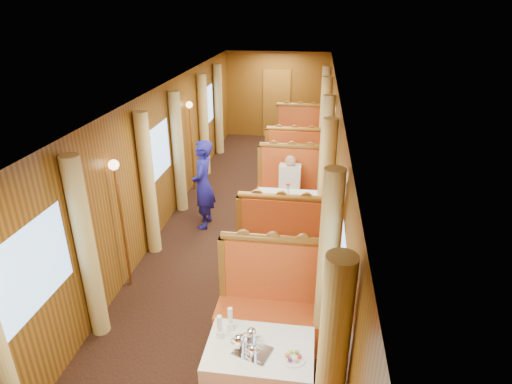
% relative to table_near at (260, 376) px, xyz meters
% --- Properties ---
extents(floor, '(3.00, 12.00, 0.01)m').
position_rel_table_near_xyz_m(floor, '(-0.75, 3.50, -0.38)').
color(floor, black).
rests_on(floor, ground).
extents(ceiling, '(3.00, 12.00, 0.01)m').
position_rel_table_near_xyz_m(ceiling, '(-0.75, 3.50, 2.12)').
color(ceiling, silver).
rests_on(ceiling, wall_left).
extents(wall_far, '(3.00, 0.01, 2.50)m').
position_rel_table_near_xyz_m(wall_far, '(-0.75, 9.50, 0.88)').
color(wall_far, brown).
rests_on(wall_far, floor).
extents(wall_left, '(0.01, 12.00, 2.50)m').
position_rel_table_near_xyz_m(wall_left, '(-2.25, 3.50, 0.88)').
color(wall_left, brown).
rests_on(wall_left, floor).
extents(wall_right, '(0.01, 12.00, 2.50)m').
position_rel_table_near_xyz_m(wall_right, '(0.75, 3.50, 0.88)').
color(wall_right, brown).
rests_on(wall_right, floor).
extents(doorway_far, '(0.80, 0.04, 2.00)m').
position_rel_table_near_xyz_m(doorway_far, '(-0.75, 9.47, 0.62)').
color(doorway_far, '#906021').
rests_on(doorway_far, floor).
extents(table_near, '(1.05, 0.72, 0.75)m').
position_rel_table_near_xyz_m(table_near, '(0.00, 0.00, 0.00)').
color(table_near, white).
rests_on(table_near, floor).
extents(banquette_near_aft, '(1.30, 0.55, 1.34)m').
position_rel_table_near_xyz_m(banquette_near_aft, '(0.00, 1.01, 0.05)').
color(banquette_near_aft, '#AF2B13').
rests_on(banquette_near_aft, floor).
extents(table_mid, '(1.05, 0.72, 0.75)m').
position_rel_table_near_xyz_m(table_mid, '(0.00, 3.50, 0.00)').
color(table_mid, white).
rests_on(table_mid, floor).
extents(banquette_mid_fwd, '(1.30, 0.55, 1.34)m').
position_rel_table_near_xyz_m(banquette_mid_fwd, '(0.00, 2.49, 0.05)').
color(banquette_mid_fwd, '#AF2B13').
rests_on(banquette_mid_fwd, floor).
extents(banquette_mid_aft, '(1.30, 0.55, 1.34)m').
position_rel_table_near_xyz_m(banquette_mid_aft, '(0.00, 4.51, 0.05)').
color(banquette_mid_aft, '#AF2B13').
rests_on(banquette_mid_aft, floor).
extents(table_far, '(1.05, 0.72, 0.75)m').
position_rel_table_near_xyz_m(table_far, '(0.00, 7.00, 0.00)').
color(table_far, white).
rests_on(table_far, floor).
extents(banquette_far_fwd, '(1.30, 0.55, 1.34)m').
position_rel_table_near_xyz_m(banquette_far_fwd, '(0.00, 5.99, 0.05)').
color(banquette_far_fwd, '#AF2B13').
rests_on(banquette_far_fwd, floor).
extents(banquette_far_aft, '(1.30, 0.55, 1.34)m').
position_rel_table_near_xyz_m(banquette_far_aft, '(0.00, 8.01, 0.05)').
color(banquette_far_aft, '#AF2B13').
rests_on(banquette_far_aft, floor).
extents(tea_tray, '(0.40, 0.35, 0.01)m').
position_rel_table_near_xyz_m(tea_tray, '(-0.06, -0.07, 0.38)').
color(tea_tray, silver).
rests_on(tea_tray, table_near).
extents(teapot_left, '(0.20, 0.17, 0.14)m').
position_rel_table_near_xyz_m(teapot_left, '(-0.19, -0.06, 0.45)').
color(teapot_left, silver).
rests_on(teapot_left, tea_tray).
extents(teapot_right, '(0.14, 0.11, 0.11)m').
position_rel_table_near_xyz_m(teapot_right, '(-0.05, -0.13, 0.43)').
color(teapot_right, silver).
rests_on(teapot_right, tea_tray).
extents(teapot_back, '(0.17, 0.13, 0.14)m').
position_rel_table_near_xyz_m(teapot_back, '(-0.09, 0.05, 0.44)').
color(teapot_back, silver).
rests_on(teapot_back, tea_tray).
extents(fruit_plate, '(0.23, 0.23, 0.05)m').
position_rel_table_near_xyz_m(fruit_plate, '(0.33, -0.10, 0.39)').
color(fruit_plate, white).
rests_on(fruit_plate, table_near).
extents(cup_inboard, '(0.08, 0.08, 0.26)m').
position_rel_table_near_xyz_m(cup_inboard, '(-0.41, 0.08, 0.48)').
color(cup_inboard, white).
rests_on(cup_inboard, table_near).
extents(cup_outboard, '(0.08, 0.08, 0.26)m').
position_rel_table_near_xyz_m(cup_outboard, '(-0.33, 0.21, 0.48)').
color(cup_outboard, white).
rests_on(cup_outboard, table_near).
extents(rose_vase_mid, '(0.06, 0.06, 0.36)m').
position_rel_table_near_xyz_m(rose_vase_mid, '(0.02, 3.51, 0.55)').
color(rose_vase_mid, silver).
rests_on(rose_vase_mid, table_mid).
extents(rose_vase_far, '(0.06, 0.06, 0.36)m').
position_rel_table_near_xyz_m(rose_vase_far, '(0.03, 6.99, 0.55)').
color(rose_vase_far, silver).
rests_on(rose_vase_far, table_far).
extents(window_left_near, '(0.01, 1.20, 0.90)m').
position_rel_table_near_xyz_m(window_left_near, '(-2.24, 0.00, 1.07)').
color(window_left_near, '#81ADE3').
rests_on(window_left_near, wall_left).
extents(curtain_left_near_b, '(0.22, 0.22, 2.35)m').
position_rel_table_near_xyz_m(curtain_left_near_b, '(-2.13, 0.78, 0.80)').
color(curtain_left_near_b, tan).
rests_on(curtain_left_near_b, floor).
extents(window_right_near, '(0.01, 1.20, 0.90)m').
position_rel_table_near_xyz_m(window_right_near, '(0.74, 0.00, 1.07)').
color(window_right_near, '#81ADE3').
rests_on(window_right_near, wall_right).
extents(curtain_right_near_b, '(0.22, 0.22, 2.35)m').
position_rel_table_near_xyz_m(curtain_right_near_b, '(0.63, 0.78, 0.80)').
color(curtain_right_near_b, tan).
rests_on(curtain_right_near_b, floor).
extents(window_left_mid, '(0.01, 1.20, 0.90)m').
position_rel_table_near_xyz_m(window_left_mid, '(-2.24, 3.50, 1.07)').
color(window_left_mid, '#81ADE3').
rests_on(window_left_mid, wall_left).
extents(curtain_left_mid_a, '(0.22, 0.22, 2.35)m').
position_rel_table_near_xyz_m(curtain_left_mid_a, '(-2.13, 2.72, 0.80)').
color(curtain_left_mid_a, tan).
rests_on(curtain_left_mid_a, floor).
extents(curtain_left_mid_b, '(0.22, 0.22, 2.35)m').
position_rel_table_near_xyz_m(curtain_left_mid_b, '(-2.13, 4.28, 0.80)').
color(curtain_left_mid_b, tan).
rests_on(curtain_left_mid_b, floor).
extents(window_right_mid, '(0.01, 1.20, 0.90)m').
position_rel_table_near_xyz_m(window_right_mid, '(0.74, 3.50, 1.07)').
color(window_right_mid, '#81ADE3').
rests_on(window_right_mid, wall_right).
extents(curtain_right_mid_a, '(0.22, 0.22, 2.35)m').
position_rel_table_near_xyz_m(curtain_right_mid_a, '(0.63, 2.72, 0.80)').
color(curtain_right_mid_a, tan).
rests_on(curtain_right_mid_a, floor).
extents(curtain_right_mid_b, '(0.22, 0.22, 2.35)m').
position_rel_table_near_xyz_m(curtain_right_mid_b, '(0.63, 4.28, 0.80)').
color(curtain_right_mid_b, tan).
rests_on(curtain_right_mid_b, floor).
extents(window_left_far, '(0.01, 1.20, 0.90)m').
position_rel_table_near_xyz_m(window_left_far, '(-2.24, 7.00, 1.07)').
color(window_left_far, '#81ADE3').
rests_on(window_left_far, wall_left).
extents(curtain_left_far_a, '(0.22, 0.22, 2.35)m').
position_rel_table_near_xyz_m(curtain_left_far_a, '(-2.13, 6.22, 0.80)').
color(curtain_left_far_a, tan).
rests_on(curtain_left_far_a, floor).
extents(curtain_left_far_b, '(0.22, 0.22, 2.35)m').
position_rel_table_near_xyz_m(curtain_left_far_b, '(-2.13, 7.78, 0.80)').
color(curtain_left_far_b, tan).
rests_on(curtain_left_far_b, floor).
extents(window_right_far, '(0.01, 1.20, 0.90)m').
position_rel_table_near_xyz_m(window_right_far, '(0.74, 7.00, 1.07)').
color(window_right_far, '#81ADE3').
rests_on(window_right_far, wall_right).
extents(curtain_right_far_a, '(0.22, 0.22, 2.35)m').
position_rel_table_near_xyz_m(curtain_right_far_a, '(0.63, 6.22, 0.80)').
color(curtain_right_far_a, tan).
rests_on(curtain_right_far_a, floor).
extents(curtain_right_far_b, '(0.22, 0.22, 2.35)m').
position_rel_table_near_xyz_m(curtain_right_far_b, '(0.63, 7.78, 0.80)').
color(curtain_right_far_b, tan).
rests_on(curtain_right_far_b, floor).
extents(sconce_left_fore, '(0.14, 0.14, 1.95)m').
position_rel_table_near_xyz_m(sconce_left_fore, '(-2.15, 1.75, 1.01)').
color(sconce_left_fore, '#BF8C3F').
rests_on(sconce_left_fore, floor).
extents(sconce_right_fore, '(0.14, 0.14, 1.95)m').
position_rel_table_near_xyz_m(sconce_right_fore, '(0.65, 1.75, 1.01)').
color(sconce_right_fore, '#BF8C3F').
rests_on(sconce_right_fore, floor).
extents(sconce_left_aft, '(0.14, 0.14, 1.95)m').
position_rel_table_near_xyz_m(sconce_left_aft, '(-2.15, 5.25, 1.01)').
color(sconce_left_aft, '#BF8C3F').
rests_on(sconce_left_aft, floor).
extents(sconce_right_aft, '(0.14, 0.14, 1.95)m').
position_rel_table_near_xyz_m(sconce_right_aft, '(0.65, 5.25, 1.01)').
color(sconce_right_aft, '#BF8C3F').
rests_on(sconce_right_aft, floor).
extents(steward, '(0.42, 0.62, 1.64)m').
position_rel_table_near_xyz_m(steward, '(-1.51, 3.67, 0.45)').
color(steward, navy).
rests_on(steward, floor).
extents(passenger, '(0.40, 0.44, 0.76)m').
position_rel_table_near_xyz_m(passenger, '(-0.00, 4.30, 0.37)').
color(passenger, beige).
rests_on(passenger, banquette_mid_aft).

